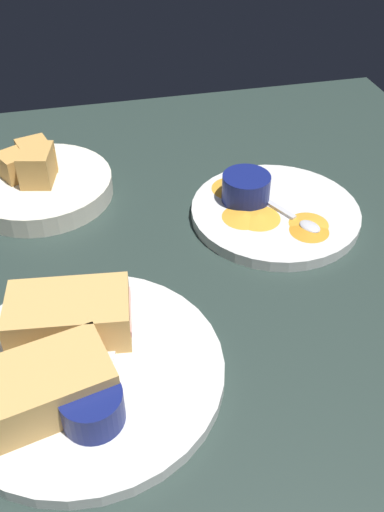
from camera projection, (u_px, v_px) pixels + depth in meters
The scene contains 11 objects.
ground_plane at pixel (160, 299), 70.80cm from camera, with size 110.00×110.00×3.00cm, color #283833.
plate_sandwich_main at pixel (87, 372), 59.23cm from camera, with size 28.77×28.77×1.60cm, color silver.
sandwich_half_near at pixel (69, 316), 61.01cm from camera, with size 14.01×9.12×4.80cm.
sandwich_half_far at pixel (43, 387), 53.78cm from camera, with size 14.50×10.35×4.80cm.
ramekin_dark_sauce at pixel (92, 406), 52.65cm from camera, with size 6.00×6.00×3.68cm.
spoon_by_dark_ramekin at pixel (106, 374), 57.55cm from camera, with size 4.61×9.80×0.80cm.
plate_chips_companion at pixel (275, 213), 81.15cm from camera, with size 23.96×23.96×1.60cm, color silver.
ramekin_light_gravy at pixel (246, 187), 80.88cm from camera, with size 6.89×6.89×4.01cm.
spoon_by_gravy_ramekin at pixel (302, 222), 77.42cm from camera, with size 5.72×9.49×0.80cm.
plantain_chip_scatter at pixel (265, 212), 79.47cm from camera, with size 16.03×19.95×0.60cm.
bread_basket_rear at pixel (39, 182), 84.79cm from camera, with size 21.27×21.27×7.92cm.
Camera 1 is at (-7.73, -50.50, 47.97)cm, focal length 39.88 mm.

